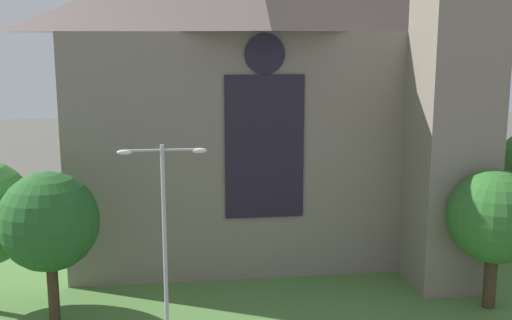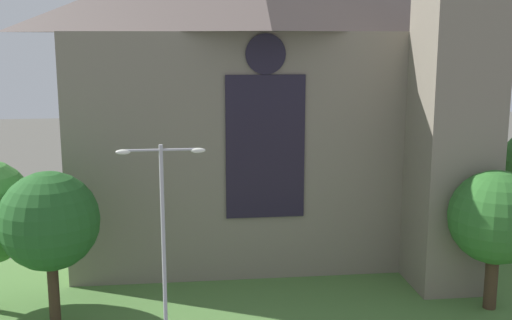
% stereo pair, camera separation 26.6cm
% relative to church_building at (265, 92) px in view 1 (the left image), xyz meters
% --- Properties ---
extents(ground, '(160.00, 160.00, 0.00)m').
position_rel_church_building_xyz_m(ground, '(-2.58, -8.25, -10.27)').
color(ground, '#56544C').
extents(grass_verge, '(120.00, 20.00, 0.01)m').
position_rel_church_building_xyz_m(grass_verge, '(-2.58, -10.25, -10.27)').
color(grass_verge, '#517F3D').
rests_on(grass_verge, ground).
extents(church_building, '(23.20, 16.20, 26.00)m').
position_rel_church_building_xyz_m(church_building, '(0.00, 0.00, 0.00)').
color(church_building, gray).
rests_on(church_building, ground).
extents(tree_left_near, '(4.71, 4.71, 7.57)m').
position_rel_church_building_xyz_m(tree_left_near, '(-11.62, -10.07, -5.09)').
color(tree_left_near, '#423021').
rests_on(tree_left_near, ground).
extents(tree_right_near, '(4.73, 4.73, 7.21)m').
position_rel_church_building_xyz_m(tree_right_near, '(10.18, -10.72, -5.47)').
color(tree_right_near, '#423021').
rests_on(tree_right_near, ground).
extents(streetlamp_near, '(3.37, 0.26, 9.71)m').
position_rel_church_building_xyz_m(streetlamp_near, '(-6.13, -15.85, -4.24)').
color(streetlamp_near, '#B2B2B7').
rests_on(streetlamp_near, ground).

